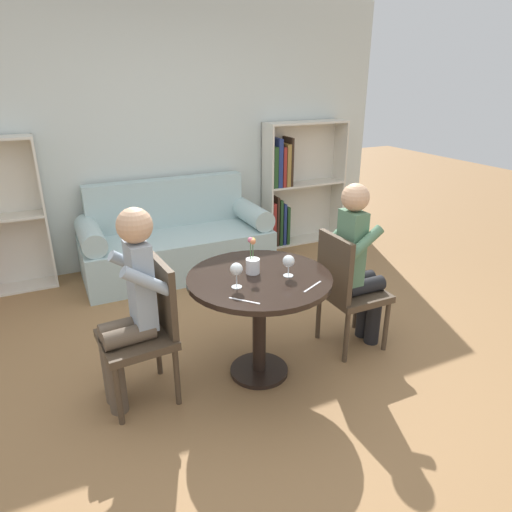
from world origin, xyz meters
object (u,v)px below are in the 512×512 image
(chair_left, at_px, (147,326))
(wine_glass_left, at_px, (236,270))
(bookshelf_right, at_px, (292,186))
(person_right, at_px, (358,264))
(person_left, at_px, (130,305))
(flower_vase, at_px, (253,262))
(wine_glass_right, at_px, (289,262))
(couch, at_px, (176,242))
(chair_right, at_px, (346,287))

(chair_left, bearing_deg, wine_glass_left, 66.23)
(bookshelf_right, relative_size, person_right, 1.14)
(bookshelf_right, xyz_separation_m, person_left, (-2.32, -2.15, -0.02))
(bookshelf_right, xyz_separation_m, flower_vase, (-1.54, -2.17, 0.12))
(wine_glass_left, distance_m, flower_vase, 0.23)
(person_right, distance_m, wine_glass_right, 0.67)
(couch, distance_m, chair_left, 2.00)
(wine_glass_right, distance_m, flower_vase, 0.23)
(chair_right, height_order, wine_glass_right, chair_right)
(person_right, bearing_deg, person_left, 87.79)
(person_left, bearing_deg, bookshelf_right, 128.37)
(person_left, height_order, person_right, person_right)
(chair_left, height_order, flower_vase, flower_vase)
(couch, height_order, wine_glass_left, couch)
(bookshelf_right, relative_size, wine_glass_right, 10.15)
(chair_left, height_order, wine_glass_left, chair_left)
(person_left, relative_size, person_right, 1.00)
(couch, relative_size, bookshelf_right, 1.31)
(bookshelf_right, bearing_deg, flower_vase, -125.30)
(chair_left, distance_m, wine_glass_right, 0.96)
(bookshelf_right, relative_size, wine_glass_left, 9.04)
(wine_glass_left, bearing_deg, couch, 84.59)
(chair_right, height_order, wine_glass_left, chair_right)
(bookshelf_right, relative_size, chair_right, 1.58)
(wine_glass_right, relative_size, flower_vase, 0.58)
(bookshelf_right, height_order, person_left, bookshelf_right)
(chair_right, distance_m, wine_glass_left, 0.98)
(person_right, height_order, wine_glass_left, person_right)
(couch, height_order, wine_glass_right, couch)
(chair_left, bearing_deg, bookshelf_right, 129.32)
(bookshelf_right, height_order, chair_left, bookshelf_right)
(wine_glass_left, relative_size, wine_glass_right, 1.12)
(chair_left, bearing_deg, wine_glass_right, 74.53)
(couch, relative_size, wine_glass_right, 13.33)
(flower_vase, bearing_deg, wine_glass_right, -36.87)
(wine_glass_left, relative_size, flower_vase, 0.65)
(flower_vase, bearing_deg, person_left, 178.33)
(wine_glass_right, bearing_deg, flower_vase, 143.13)
(chair_right, bearing_deg, chair_left, 87.06)
(chair_right, distance_m, wine_glass_right, 0.65)
(chair_right, xyz_separation_m, wine_glass_left, (-0.91, -0.11, 0.35))
(wine_glass_left, xyz_separation_m, wine_glass_right, (0.36, 0.01, -0.02))
(wine_glass_left, height_order, flower_vase, flower_vase)
(person_left, relative_size, flower_vase, 5.13)
(wine_glass_right, bearing_deg, chair_right, 10.59)
(wine_glass_left, bearing_deg, chair_right, 7.07)
(couch, bearing_deg, wine_glass_right, -85.28)
(chair_left, relative_size, chair_right, 1.00)
(flower_vase, bearing_deg, couch, 89.48)
(chair_left, distance_m, wine_glass_left, 0.65)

